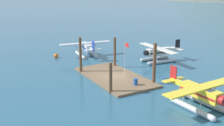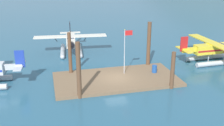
% 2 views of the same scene
% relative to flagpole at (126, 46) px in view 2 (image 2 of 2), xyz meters
% --- Properties ---
extents(ground_plane, '(1200.00, 1200.00, 0.00)m').
position_rel_flagpole_xyz_m(ground_plane, '(-1.40, -1.10, -3.64)').
color(ground_plane, '#285670').
extents(dock_platform, '(13.86, 7.04, 0.30)m').
position_rel_flagpole_xyz_m(dock_platform, '(-1.40, -1.10, -3.49)').
color(dock_platform, brown).
rests_on(dock_platform, ground).
extents(piling_near_left, '(0.45, 0.45, 5.68)m').
position_rel_flagpole_xyz_m(piling_near_left, '(-5.99, -4.47, -0.81)').
color(piling_near_left, brown).
rests_on(piling_near_left, ground).
extents(piling_near_right, '(0.43, 0.43, 4.02)m').
position_rel_flagpole_xyz_m(piling_near_right, '(3.73, -4.57, -1.63)').
color(piling_near_right, brown).
rests_on(piling_near_right, ground).
extents(piling_far_left, '(0.41, 0.41, 5.14)m').
position_rel_flagpole_xyz_m(piling_far_left, '(-6.19, 1.83, -1.07)').
color(piling_far_left, brown).
rests_on(piling_far_left, ground).
extents(piling_far_right, '(0.48, 0.48, 5.79)m').
position_rel_flagpole_xyz_m(piling_far_right, '(3.72, 2.31, -0.75)').
color(piling_far_right, brown).
rests_on(piling_far_right, ground).
extents(flagpole, '(0.95, 0.10, 5.30)m').
position_rel_flagpole_xyz_m(flagpole, '(0.00, 0.00, 0.00)').
color(flagpole, silver).
rests_on(flagpole, dock_platform).
extents(fuel_drum, '(0.62, 0.62, 0.88)m').
position_rel_flagpole_xyz_m(fuel_drum, '(3.44, -0.55, -2.90)').
color(fuel_drum, '#1E4C99').
rests_on(fuel_drum, dock_platform).
extents(seaplane_cream_bow_left, '(10.48, 7.97, 3.84)m').
position_rel_flagpole_xyz_m(seaplane_cream_bow_left, '(-5.25, 10.55, -2.07)').
color(seaplane_cream_bow_left, '#B7BABF').
rests_on(seaplane_cream_bow_left, ground).
extents(seaplane_yellow_stbd_fwd, '(7.98, 10.44, 3.84)m').
position_rel_flagpole_xyz_m(seaplane_yellow_stbd_fwd, '(12.40, 1.73, -2.07)').
color(seaplane_yellow_stbd_fwd, '#B7BABF').
rests_on(seaplane_yellow_stbd_fwd, ground).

